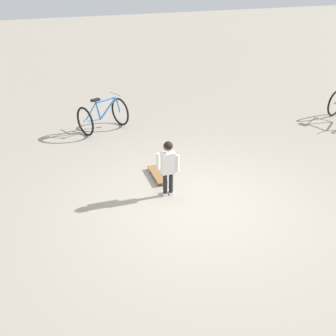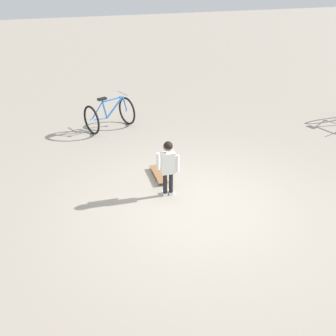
# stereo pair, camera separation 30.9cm
# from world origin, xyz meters

# --- Properties ---
(ground_plane) EXTENTS (50.00, 50.00, 0.00)m
(ground_plane) POSITION_xyz_m (0.00, 0.00, 0.00)
(ground_plane) COLOR #9E9384
(child_person) EXTENTS (0.36, 0.23, 1.06)m
(child_person) POSITION_xyz_m (0.38, -0.54, 0.66)
(child_person) COLOR black
(child_person) RESTS_ON ground
(skateboard) EXTENTS (0.21, 0.77, 0.07)m
(skateboard) POSITION_xyz_m (0.35, -1.23, 0.06)
(skateboard) COLOR olive
(skateboard) RESTS_ON ground
(bicycle_far) EXTENTS (1.26, 1.06, 0.85)m
(bicycle_far) POSITION_xyz_m (0.83, -3.98, 0.38)
(bicycle_far) COLOR black
(bicycle_far) RESTS_ON ground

